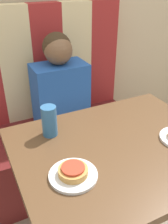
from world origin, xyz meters
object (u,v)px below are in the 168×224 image
object	(u,v)px
person	(60,85)
pizza_left	(73,171)
drinking_cup	(49,121)
plate_left	(73,175)

from	to	relation	value
person	pizza_left	distance (m)	0.82
pizza_left	drinking_cup	bearing A→B (deg)	86.94
drinking_cup	pizza_left	bearing A→B (deg)	-93.06
drinking_cup	plate_left	bearing A→B (deg)	-93.06
person	plate_left	bearing A→B (deg)	-108.01
plate_left	drinking_cup	xyz separation A→B (m)	(0.02, 0.29, 0.06)
person	pizza_left	size ratio (longest dim) A/B	5.92
pizza_left	drinking_cup	distance (m)	0.29
person	pizza_left	xyz separation A→B (m)	(-0.25, -0.78, 0.03)
plate_left	drinking_cup	bearing A→B (deg)	86.94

